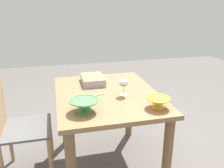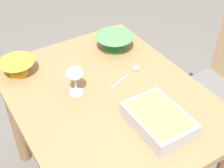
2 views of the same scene
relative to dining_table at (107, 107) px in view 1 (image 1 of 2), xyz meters
name	(u,v)px [view 1 (image 1 of 2)]	position (x,y,z in m)	size (l,w,h in m)	color
ground_plane	(107,165)	(0.00, 0.00, -0.62)	(8.00, 8.00, 0.00)	#5B5651
dining_table	(107,107)	(0.00, 0.00, 0.00)	(1.11, 0.87, 0.76)	olive
chair	(15,123)	(0.08, 0.80, -0.10)	(0.45, 0.42, 0.95)	#595959
wine_glass	(124,83)	(-0.09, -0.12, 0.25)	(0.08, 0.08, 0.15)	white
casserole_dish	(93,79)	(0.29, 0.08, 0.18)	(0.29, 0.21, 0.07)	#99999E
mixing_bowl	(158,102)	(-0.38, -0.31, 0.18)	(0.18, 0.18, 0.08)	yellow
small_bowl	(84,105)	(-0.32, 0.24, 0.19)	(0.22, 0.22, 0.09)	#4C994C
serving_spoon	(87,98)	(-0.08, 0.19, 0.15)	(0.10, 0.24, 0.01)	silver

